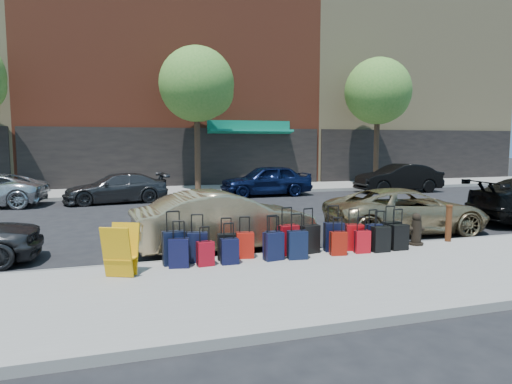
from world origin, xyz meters
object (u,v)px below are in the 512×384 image
object	(u,v)px
fire_hydrant	(416,230)
car_near_2	(406,211)
suitcase_front_5	(288,240)
car_far_1	(116,188)
tree_center	(199,86)
tree_right	(380,93)
display_rack	(121,251)
car_far_3	(398,178)
bollard	(449,223)
car_far_2	(266,180)
car_near_1	(225,221)

from	to	relation	value
fire_hydrant	car_near_2	bearing A→B (deg)	67.54
fire_hydrant	car_near_2	distance (m)	2.27
suitcase_front_5	car_far_1	xyz separation A→B (m)	(-3.49, 11.30, 0.16)
tree_center	fire_hydrant	world-z (taller)	tree_center
car_far_1	tree_right	bearing A→B (deg)	93.78
display_rack	car_near_2	bearing A→B (deg)	42.03
fire_hydrant	display_rack	xyz separation A→B (m)	(-6.76, -0.57, 0.11)
tree_right	car_far_1	bearing A→B (deg)	-168.60
tree_right	car_far_3	distance (m)	5.56
suitcase_front_5	fire_hydrant	bearing A→B (deg)	-11.23
suitcase_front_5	fire_hydrant	world-z (taller)	suitcase_front_5
car_far_1	car_far_3	bearing A→B (deg)	82.46
bollard	car_far_3	world-z (taller)	car_far_3
tree_right	car_far_2	size ratio (longest dim) A/B	1.64
car_near_2	car_far_1	distance (m)	12.22
car_near_2	display_rack	bearing A→B (deg)	114.44
display_rack	car_near_1	distance (m)	3.11
suitcase_front_5	car_far_3	size ratio (longest dim) A/B	0.23
fire_hydrant	car_far_1	size ratio (longest dim) A/B	0.18
tree_center	car_far_2	xyz separation A→B (m)	(2.74, -2.46, -4.66)
bollard	car_far_2	xyz separation A→B (m)	(-0.80, 11.73, 0.14)
tree_right	fire_hydrant	xyz separation A→B (m)	(-7.96, -14.28, -4.91)
tree_center	fire_hydrant	bearing A→B (deg)	-79.91
car_far_1	car_far_2	world-z (taller)	car_far_2
tree_right	bollard	size ratio (longest dim) A/B	8.05
fire_hydrant	car_far_3	xyz separation A→B (m)	(7.33, 11.33, 0.23)
fire_hydrant	car_near_2	size ratio (longest dim) A/B	0.17
car_near_1	car_near_2	world-z (taller)	car_near_1
bollard	car_near_2	distance (m)	1.88
tree_center	bollard	bearing A→B (deg)	-76.00
fire_hydrant	car_far_2	bearing A→B (deg)	96.27
car_near_1	car_far_2	xyz separation A→B (m)	(4.54, 10.43, 0.04)
bollard	car_far_3	distance (m)	12.91
tree_right	display_rack	xyz separation A→B (m)	(-14.72, -14.85, -4.80)
car_near_2	car_far_3	bearing A→B (deg)	-26.96
tree_center	fire_hydrant	xyz separation A→B (m)	(2.54, -14.28, -4.91)
car_near_2	car_far_1	world-z (taller)	car_near_2
car_far_3	bollard	bearing A→B (deg)	-26.82
car_far_1	tree_center	bearing A→B (deg)	117.55
car_near_1	display_rack	bearing A→B (deg)	124.00
car_far_3	car_far_1	bearing A→B (deg)	-87.34
car_near_1	car_far_3	xyz separation A→B (m)	(11.67, 9.95, 0.02)
bollard	car_far_3	bearing A→B (deg)	60.60
tree_center	car_near_1	xyz separation A→B (m)	(-1.80, -12.89, -4.69)
display_rack	car_far_3	world-z (taller)	car_far_3
bollard	tree_center	bearing A→B (deg)	104.00
tree_center	fire_hydrant	distance (m)	15.31
car_far_1	car_near_1	bearing A→B (deg)	6.02
display_rack	car_far_2	world-z (taller)	car_far_2
tree_right	suitcase_front_5	bearing A→B (deg)	-128.19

